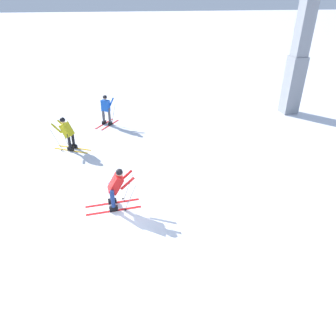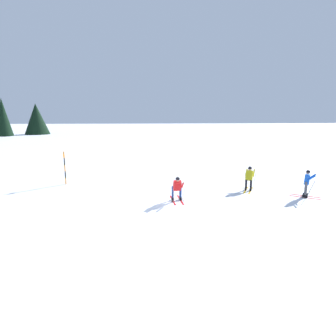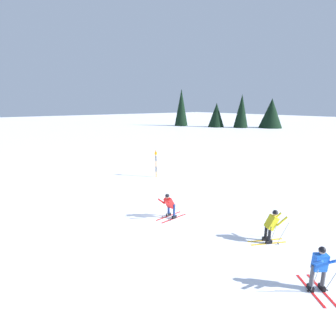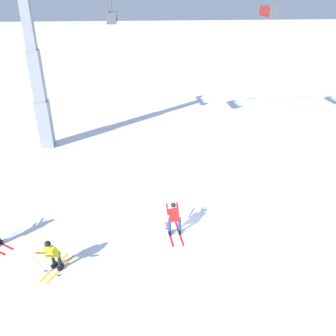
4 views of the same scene
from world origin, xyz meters
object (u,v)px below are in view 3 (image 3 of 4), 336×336
(skier_carving_main, at_px, (169,204))
(skier_distant_uphill, at_px, (272,224))
(trail_marker_pole, at_px, (156,163))
(skier_distant_downhill, at_px, (320,266))

(skier_carving_main, relative_size, skier_distant_uphill, 1.09)
(trail_marker_pole, height_order, skier_distant_uphill, trail_marker_pole)
(trail_marker_pole, bearing_deg, skier_distant_downhill, 164.11)
(skier_distant_uphill, xyz_separation_m, skier_distant_downhill, (-2.77, 1.77, 0.06))
(skier_carving_main, relative_size, trail_marker_pole, 0.80)
(skier_carving_main, xyz_separation_m, skier_distant_uphill, (-4.82, -1.93, 0.06))
(trail_marker_pole, relative_size, skier_distant_uphill, 1.36)
(skier_distant_downhill, bearing_deg, skier_distant_uphill, -32.51)
(skier_distant_uphill, bearing_deg, trail_marker_pole, -11.51)
(skier_carving_main, distance_m, skier_distant_uphill, 5.19)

